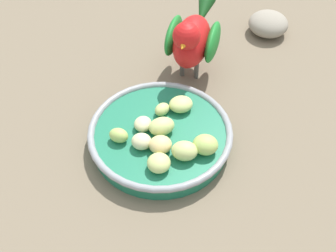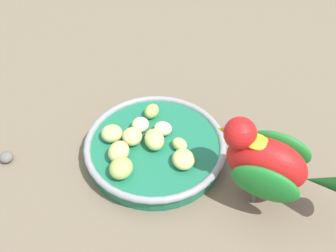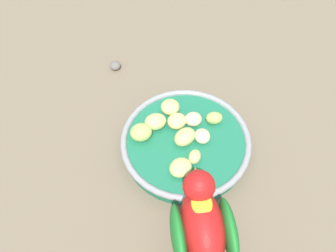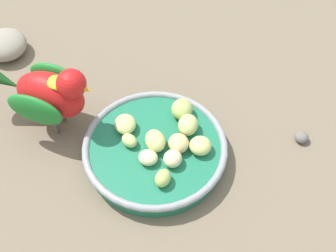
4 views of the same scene
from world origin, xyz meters
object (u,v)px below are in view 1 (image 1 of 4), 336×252
(apple_piece_7, at_px, (205,145))
(apple_piece_1, at_px, (183,105))
(apple_piece_0, at_px, (142,141))
(apple_piece_6, at_px, (162,109))
(apple_piece_9, at_px, (160,145))
(parrot, at_px, (192,38))
(apple_piece_4, at_px, (156,162))
(feeding_bowl, at_px, (161,134))
(apple_piece_2, at_px, (162,124))
(apple_piece_8, at_px, (142,126))
(apple_piece_3, at_px, (119,135))
(apple_piece_5, at_px, (185,151))
(rock_large, at_px, (268,24))

(apple_piece_7, bearing_deg, apple_piece_1, 125.39)
(apple_piece_0, bearing_deg, apple_piece_6, 82.26)
(apple_piece_9, height_order, parrot, parrot)
(apple_piece_4, xyz_separation_m, apple_piece_6, (-0.02, 0.10, -0.00))
(apple_piece_0, distance_m, apple_piece_9, 0.03)
(feeding_bowl, distance_m, apple_piece_2, 0.02)
(apple_piece_4, bearing_deg, apple_piece_6, 102.10)
(feeding_bowl, height_order, apple_piece_9, apple_piece_9)
(apple_piece_4, height_order, apple_piece_7, apple_piece_7)
(apple_piece_6, xyz_separation_m, apple_piece_8, (-0.02, -0.04, 0.00))
(apple_piece_1, xyz_separation_m, apple_piece_3, (-0.07, -0.08, 0.00))
(apple_piece_6, distance_m, apple_piece_7, 0.09)
(apple_piece_3, bearing_deg, apple_piece_5, -2.13)
(apple_piece_3, bearing_deg, apple_piece_2, 33.72)
(apple_piece_0, relative_size, apple_piece_3, 1.03)
(feeding_bowl, bearing_deg, apple_piece_6, 103.51)
(apple_piece_3, distance_m, parrot, 0.21)
(apple_piece_1, relative_size, apple_piece_2, 0.95)
(apple_piece_1, distance_m, apple_piece_6, 0.03)
(apple_piece_3, bearing_deg, apple_piece_1, 49.54)
(apple_piece_1, xyz_separation_m, apple_piece_9, (-0.01, -0.08, 0.00))
(apple_piece_2, bearing_deg, parrot, 88.83)
(apple_piece_5, bearing_deg, apple_piece_1, 105.74)
(apple_piece_3, relative_size, apple_piece_4, 0.86)
(apple_piece_3, xyz_separation_m, parrot, (0.06, 0.20, 0.04))
(apple_piece_3, relative_size, apple_piece_6, 1.10)
(apple_piece_8, relative_size, parrot, 0.15)
(parrot, bearing_deg, apple_piece_6, -5.81)
(apple_piece_2, bearing_deg, apple_piece_9, -78.03)
(apple_piece_2, height_order, apple_piece_6, apple_piece_2)
(apple_piece_5, bearing_deg, rock_large, 78.53)
(apple_piece_0, bearing_deg, feeding_bowl, 65.26)
(apple_piece_6, height_order, apple_piece_9, apple_piece_9)
(parrot, bearing_deg, rock_large, 144.09)
(apple_piece_3, bearing_deg, apple_piece_7, 6.74)
(apple_piece_8, bearing_deg, apple_piece_1, 50.73)
(apple_piece_8, distance_m, parrot, 0.18)
(apple_piece_3, relative_size, apple_piece_8, 0.99)
(feeding_bowl, height_order, apple_piece_3, apple_piece_3)
(apple_piece_5, bearing_deg, apple_piece_2, 137.35)
(apple_piece_0, relative_size, apple_piece_5, 0.79)
(apple_piece_9, xyz_separation_m, parrot, (-0.00, 0.20, 0.04))
(apple_piece_5, relative_size, rock_large, 0.49)
(apple_piece_9, bearing_deg, apple_piece_6, 104.44)
(apple_piece_2, relative_size, apple_piece_5, 1.05)
(apple_piece_8, bearing_deg, parrot, 79.47)
(apple_piece_6, distance_m, apple_piece_8, 0.04)
(apple_piece_1, height_order, apple_piece_7, apple_piece_7)
(parrot, bearing_deg, apple_piece_3, -16.13)
(apple_piece_6, bearing_deg, apple_piece_3, -123.01)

